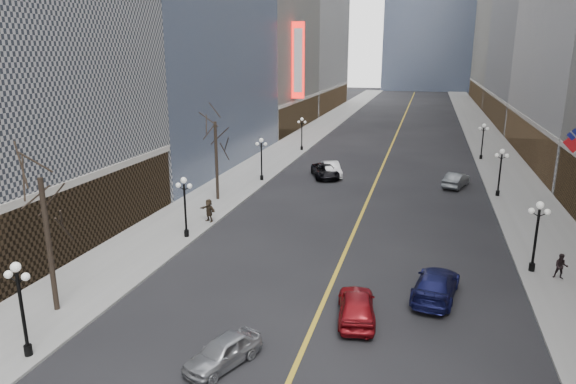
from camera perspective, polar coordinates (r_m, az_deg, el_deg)
The scene contains 21 objects.
sidewalk_east at distance 74.38m, azimuth 22.05°, elevation 3.89°, with size 6.00×230.00×0.15m, color gray.
sidewalk_west at distance 76.19m, azimuth 0.63°, elevation 5.26°, with size 6.00×230.00×0.15m, color gray.
lane_line at distance 83.82m, azimuth 11.74°, elevation 5.82°, with size 0.25×200.00×0.02m, color gold.
streetlamp_east_1 at distance 34.95m, azimuth 25.93°, elevation -3.74°, with size 1.26×0.44×4.52m.
streetlamp_east_2 at distance 52.15m, azimuth 22.54°, elevation 2.54°, with size 1.26×0.44×4.52m.
streetlamp_east_3 at distance 69.75m, azimuth 20.84°, elevation 5.68°, with size 1.26×0.44×4.52m.
streetlamp_west_0 at distance 25.75m, azimuth -27.58°, elevation -10.57°, with size 1.26×0.44×4.52m.
streetlamp_west_1 at distance 38.09m, azimuth -11.40°, elevation -0.97°, with size 1.26×0.44×4.52m.
streetlamp_west_2 at distance 54.30m, azimuth -2.97°, elevation 4.17°, with size 1.26×0.44×4.52m.
streetlamp_west_3 at distance 71.37m, azimuth 1.55°, elevation 6.87°, with size 1.26×0.44×4.52m.
theatre_marquee at distance 85.18m, azimuth 1.14°, elevation 14.39°, with size 2.00×0.55×12.00m.
tree_west_near at distance 28.51m, azimuth -25.59°, elevation -0.73°, with size 3.60×3.60×7.92m.
tree_west_far at distance 46.94m, azimuth -8.06°, elevation 6.41°, with size 3.60×3.60×7.92m.
car_nb_near at distance 23.76m, azimuth -7.23°, elevation -17.19°, with size 1.56×3.89×1.32m, color #A1A3A8.
car_nb_mid at distance 57.14m, azimuth 4.84°, elevation 2.53°, with size 1.68×4.81×1.58m, color silver.
car_nb_far at distance 56.51m, azimuth 4.15°, elevation 2.36°, with size 2.48×5.38×1.50m, color black.
car_sb_near at distance 30.36m, azimuth 16.11°, elevation -9.85°, with size 2.19×5.40×1.57m, color #121443.
car_sb_mid at distance 27.22m, azimuth 7.62°, elevation -12.38°, with size 1.88×4.67×1.59m, color maroon.
car_sb_far at distance 55.07m, azimuth 18.17°, elevation 1.28°, with size 1.60×4.59×1.51m, color #54595D.
ped_east_walk at distance 35.17m, azimuth 28.07°, elevation -7.31°, with size 0.77×0.42×1.58m, color black.
ped_west_far at distance 41.70m, azimuth -8.79°, elevation -2.02°, with size 1.74×0.50×1.87m, color #31271B.
Camera 1 is at (4.86, -2.61, 13.38)m, focal length 32.00 mm.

